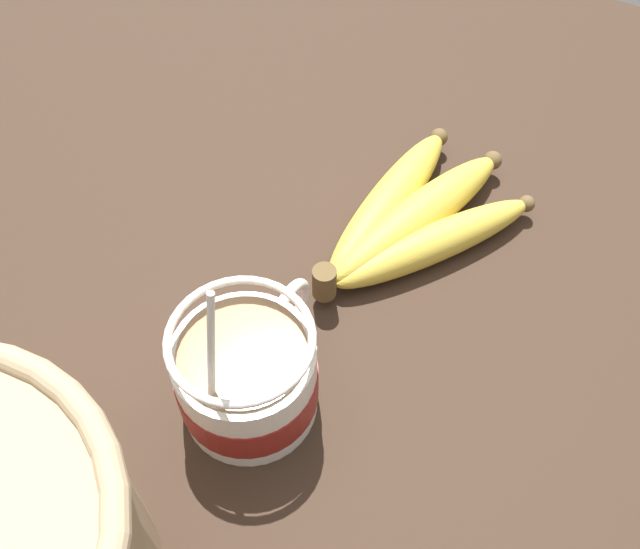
{
  "coord_description": "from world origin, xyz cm",
  "views": [
    {
      "loc": [
        -28.36,
        -18.49,
        53.68
      ],
      "look_at": [
        0.8,
        -2.09,
        8.2
      ],
      "focal_mm": 40.0,
      "sensor_mm": 36.0,
      "label": 1
    }
  ],
  "objects": [
    {
      "name": "coffee_mug",
      "position": [
        -9.59,
        -1.93,
        8.02
      ],
      "size": [
        13.91,
        10.37,
        16.99
      ],
      "color": "white",
      "rests_on": "table"
    },
    {
      "name": "table",
      "position": [
        0.0,
        0.0,
        1.96
      ],
      "size": [
        114.32,
        114.32,
        3.93
      ],
      "color": "#332319",
      "rests_on": "ground"
    },
    {
      "name": "banana_bunch",
      "position": [
        11.7,
        -5.33,
        5.83
      ],
      "size": [
        23.05,
        14.61,
        4.27
      ],
      "color": "brown",
      "rests_on": "table"
    }
  ]
}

